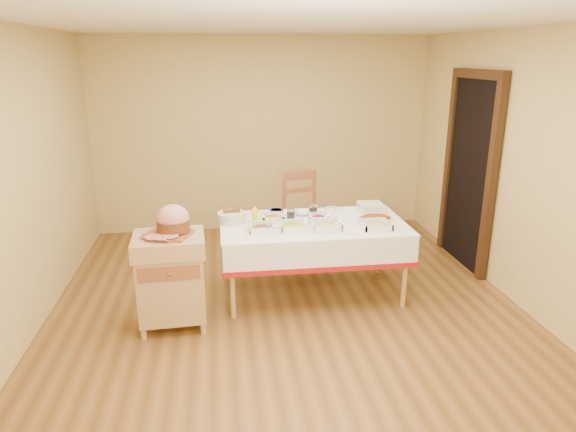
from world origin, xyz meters
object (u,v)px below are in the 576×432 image
object	(u,v)px
mustard_bottle	(255,215)
plate_stack	(371,207)
bread_basket	(232,217)
preserve_jar_left	(291,214)
dining_chair	(304,215)
dining_table	(313,238)
preserve_jar_right	(313,210)
ham_on_board	(172,222)
butcher_cart	(171,276)
brass_platter	(375,218)

from	to	relation	value
mustard_bottle	plate_stack	bearing A→B (deg)	10.93
bread_basket	preserve_jar_left	bearing A→B (deg)	3.57
preserve_jar_left	bread_basket	size ratio (longest dim) A/B	0.39
plate_stack	dining_chair	bearing A→B (deg)	130.85
dining_table	dining_chair	bearing A→B (deg)	85.20
preserve_jar_right	ham_on_board	bearing A→B (deg)	-153.15
dining_chair	bread_basket	xyz separation A→B (m)	(-0.88, -0.86, 0.29)
butcher_cart	plate_stack	size ratio (longest dim) A/B	3.53
dining_chair	mustard_bottle	xyz separation A→B (m)	(-0.65, -0.93, 0.31)
ham_on_board	brass_platter	world-z (taller)	ham_on_board
dining_table	bread_basket	bearing A→B (deg)	171.13
preserve_jar_left	plate_stack	distance (m)	0.88
butcher_cart	plate_stack	distance (m)	2.20
bread_basket	mustard_bottle	bearing A→B (deg)	-15.17
ham_on_board	brass_platter	size ratio (longest dim) A/B	1.27
preserve_jar_right	bread_basket	size ratio (longest dim) A/B	0.42
butcher_cart	mustard_bottle	distance (m)	1.02
ham_on_board	brass_platter	xyz separation A→B (m)	(1.95, 0.45, -0.20)
preserve_jar_right	brass_platter	size ratio (longest dim) A/B	0.38
dining_table	mustard_bottle	size ratio (longest dim) A/B	9.93
preserve_jar_left	mustard_bottle	xyz separation A→B (m)	(-0.37, -0.10, 0.03)
dining_chair	preserve_jar_left	size ratio (longest dim) A/B	9.34
plate_stack	brass_platter	distance (m)	0.31
ham_on_board	bread_basket	distance (m)	0.79
preserve_jar_left	bread_basket	bearing A→B (deg)	-176.43
ham_on_board	dining_chair	bearing A→B (deg)	45.79
butcher_cart	brass_platter	distance (m)	2.07
dining_table	ham_on_board	distance (m)	1.44
ham_on_board	butcher_cart	bearing A→B (deg)	-141.88
ham_on_board	bread_basket	bearing A→B (deg)	47.64
dining_chair	ham_on_board	size ratio (longest dim) A/B	2.56
preserve_jar_right	brass_platter	xyz separation A→B (m)	(0.59, -0.24, -0.03)
dining_chair	preserve_jar_left	world-z (taller)	dining_chair
mustard_bottle	plate_stack	xyz separation A→B (m)	(1.24, 0.24, -0.04)
dining_chair	plate_stack	world-z (taller)	dining_chair
dining_table	ham_on_board	size ratio (longest dim) A/B	4.55
mustard_bottle	dining_table	bearing A→B (deg)	-6.31
mustard_bottle	brass_platter	size ratio (longest dim) A/B	0.58
plate_stack	brass_platter	size ratio (longest dim) A/B	0.77
preserve_jar_left	plate_stack	bearing A→B (deg)	9.24
preserve_jar_right	brass_platter	world-z (taller)	preserve_jar_right
preserve_jar_left	bread_basket	distance (m)	0.60
ham_on_board	preserve_jar_right	xyz separation A→B (m)	(1.36, 0.69, -0.16)
preserve_jar_left	mustard_bottle	distance (m)	0.38
dining_table	bread_basket	distance (m)	0.83
dining_chair	brass_platter	size ratio (longest dim) A/B	3.26
butcher_cart	bread_basket	xyz separation A→B (m)	(0.56, 0.60, 0.32)
butcher_cart	bread_basket	bearing A→B (deg)	47.05
butcher_cart	brass_platter	xyz separation A→B (m)	(1.99, 0.48, 0.29)
butcher_cart	preserve_jar_left	size ratio (longest dim) A/B	7.85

